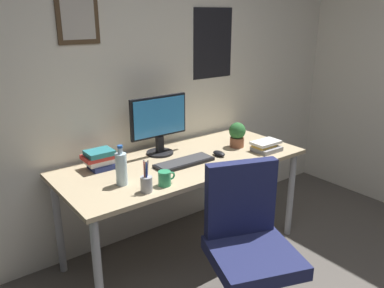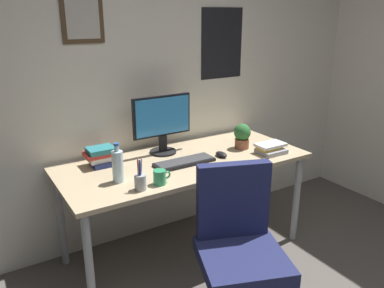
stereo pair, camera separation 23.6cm
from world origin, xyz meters
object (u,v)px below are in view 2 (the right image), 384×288
(keyboard, at_px, (184,162))
(coffee_mug_near, at_px, (160,177))
(pen_cup, at_px, (140,181))
(office_chair, at_px, (238,241))
(monitor, at_px, (162,122))
(potted_plant, at_px, (242,135))
(book_stack_left, at_px, (270,149))
(computer_mouse, at_px, (221,154))
(water_bottle, at_px, (118,166))
(book_stack_right, at_px, (102,156))

(keyboard, relative_size, coffee_mug_near, 3.73)
(keyboard, distance_m, pen_cup, 0.49)
(office_chair, relative_size, pen_cup, 4.75)
(monitor, height_order, coffee_mug_near, monitor)
(office_chair, xyz_separation_m, monitor, (0.05, 0.99, 0.46))
(potted_plant, bearing_deg, office_chair, -129.20)
(pen_cup, bearing_deg, office_chair, -52.60)
(office_chair, bearing_deg, potted_plant, 50.80)
(monitor, distance_m, book_stack_left, 0.83)
(monitor, distance_m, computer_mouse, 0.49)
(water_bottle, bearing_deg, office_chair, -56.73)
(computer_mouse, relative_size, potted_plant, 0.56)
(book_stack_right, bearing_deg, keyboard, -29.73)
(computer_mouse, xyz_separation_m, coffee_mug_near, (-0.60, -0.19, 0.03))
(water_bottle, distance_m, potted_plant, 1.06)
(monitor, xyz_separation_m, book_stack_left, (0.68, -0.43, -0.20))
(monitor, relative_size, coffee_mug_near, 3.99)
(coffee_mug_near, distance_m, potted_plant, 0.89)
(monitor, relative_size, book_stack_right, 2.03)
(monitor, bearing_deg, keyboard, -85.89)
(monitor, bearing_deg, office_chair, -92.86)
(keyboard, distance_m, book_stack_right, 0.57)
(monitor, distance_m, coffee_mug_near, 0.60)
(pen_cup, bearing_deg, coffee_mug_near, 4.73)
(monitor, distance_m, book_stack_right, 0.50)
(office_chair, height_order, book_stack_left, office_chair)
(water_bottle, height_order, pen_cup, water_bottle)
(monitor, height_order, book_stack_right, monitor)
(coffee_mug_near, bearing_deg, keyboard, 35.41)
(book_stack_right, bearing_deg, potted_plant, -12.40)
(computer_mouse, xyz_separation_m, potted_plant, (0.25, 0.07, 0.09))
(monitor, height_order, water_bottle, monitor)
(computer_mouse, height_order, potted_plant, potted_plant)
(coffee_mug_near, height_order, book_stack_left, coffee_mug_near)
(book_stack_left, bearing_deg, computer_mouse, 159.99)
(office_chair, relative_size, computer_mouse, 8.64)
(monitor, height_order, keyboard, monitor)
(book_stack_left, bearing_deg, book_stack_right, 159.40)
(book_stack_left, relative_size, book_stack_right, 0.97)
(water_bottle, distance_m, pen_cup, 0.20)
(book_stack_right, bearing_deg, computer_mouse, -20.87)
(keyboard, xyz_separation_m, water_bottle, (-0.50, -0.05, 0.09))
(office_chair, distance_m, book_stack_left, 0.95)
(book_stack_left, bearing_deg, coffee_mug_near, -176.32)
(office_chair, relative_size, water_bottle, 3.76)
(potted_plant, bearing_deg, book_stack_right, 167.60)
(monitor, xyz_separation_m, water_bottle, (-0.48, -0.33, -0.13))
(book_stack_left, bearing_deg, pen_cup, -176.19)
(office_chair, xyz_separation_m, potted_plant, (0.62, 0.76, 0.32))
(keyboard, relative_size, pen_cup, 2.15)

